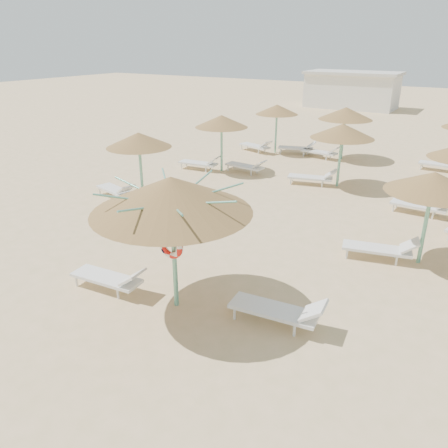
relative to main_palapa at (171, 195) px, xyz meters
The scene contains 6 objects.
ground 2.79m from the main_palapa, 112.03° to the left, with size 120.00×120.00×0.00m, color #DEB687.
main_palapa is the anchor object (origin of this frame).
lounger_main_a 3.04m from the main_palapa, behind, with size 2.06×0.77×0.73m.
lounger_main_b 3.46m from the main_palapa, 12.81° to the left, with size 2.17×0.83×0.77m.
palapa_field 11.48m from the main_palapa, 74.28° to the left, with size 20.41×14.09×2.71m.
service_hut 35.83m from the main_palapa, 99.83° to the left, with size 8.40×4.40×3.25m.
Camera 1 is at (5.68, -7.29, 5.82)m, focal length 35.00 mm.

